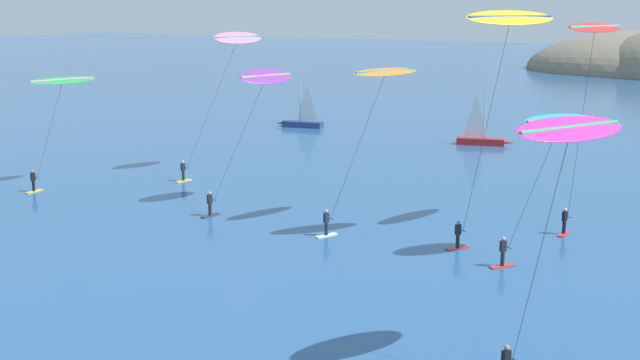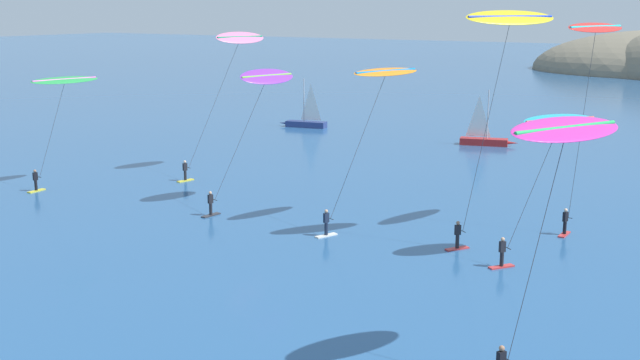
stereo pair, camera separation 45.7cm
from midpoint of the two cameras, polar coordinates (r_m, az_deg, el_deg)
sailboat_near at (r=84.15m, az=11.94°, el=2.87°), size 5.94×2.65×5.70m
sailboat_far at (r=94.89m, az=-1.02°, el=4.17°), size 5.97×2.32×5.70m
kitesurfer_red at (r=52.25m, az=19.11°, el=9.12°), size 2.83×6.10×13.07m
kitesurfer_green at (r=65.53m, az=-17.64°, el=6.25°), size 2.62×6.53×8.68m
kitesurfer_yellow at (r=47.58m, az=13.42°, el=10.09°), size 4.52×6.10×13.83m
kitesurfer_cyan at (r=45.50m, az=16.72°, el=3.36°), size 4.59×6.00×8.23m
kitesurfer_purple at (r=56.42m, az=-3.87°, el=6.63°), size 2.93×8.08×9.73m
kitesurfer_magenta at (r=30.79m, az=17.24°, el=2.36°), size 3.87×6.06×10.00m
kitesurfer_orange at (r=51.27m, az=4.61°, el=6.71°), size 3.39×8.37×10.18m
kitesurfer_pink at (r=68.07m, az=-5.81°, el=9.29°), size 3.19×9.00×11.95m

